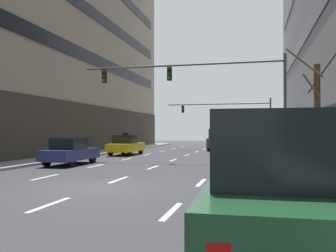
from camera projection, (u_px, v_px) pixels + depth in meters
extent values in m
plane|color=#38383D|center=(98.00, 187.00, 12.42)|extent=(120.00, 120.00, 0.00)
cube|color=silver|center=(45.00, 177.00, 15.15)|extent=(0.16, 2.00, 0.01)
cube|color=silver|center=(96.00, 166.00, 20.01)|extent=(0.16, 2.00, 0.01)
cube|color=silver|center=(127.00, 159.00, 24.87)|extent=(0.16, 2.00, 0.01)
cube|color=silver|center=(148.00, 154.00, 29.73)|extent=(0.16, 2.00, 0.01)
cube|color=silver|center=(162.00, 151.00, 34.59)|extent=(0.16, 2.00, 0.01)
cube|color=silver|center=(174.00, 149.00, 39.45)|extent=(0.16, 2.00, 0.01)
cube|color=silver|center=(183.00, 147.00, 44.31)|extent=(0.16, 2.00, 0.01)
cube|color=silver|center=(50.00, 205.00, 9.50)|extent=(0.16, 2.00, 0.01)
cube|color=silver|center=(119.00, 180.00, 14.36)|extent=(0.16, 2.00, 0.01)
cube|color=silver|center=(153.00, 167.00, 19.22)|extent=(0.16, 2.00, 0.01)
cube|color=silver|center=(173.00, 160.00, 24.08)|extent=(0.16, 2.00, 0.01)
cube|color=silver|center=(187.00, 155.00, 28.94)|extent=(0.16, 2.00, 0.01)
cube|color=silver|center=(197.00, 152.00, 33.80)|extent=(0.16, 2.00, 0.01)
cube|color=silver|center=(204.00, 149.00, 38.66)|extent=(0.16, 2.00, 0.01)
cube|color=silver|center=(209.00, 147.00, 43.52)|extent=(0.16, 2.00, 0.01)
cube|color=silver|center=(172.00, 211.00, 8.72)|extent=(0.16, 2.00, 0.01)
cube|color=silver|center=(201.00, 182.00, 13.58)|extent=(0.16, 2.00, 0.01)
cube|color=silver|center=(215.00, 169.00, 18.43)|extent=(0.16, 2.00, 0.01)
cube|color=silver|center=(223.00, 161.00, 23.29)|extent=(0.16, 2.00, 0.01)
cube|color=silver|center=(229.00, 156.00, 28.15)|extent=(0.16, 2.00, 0.01)
cube|color=silver|center=(232.00, 152.00, 33.01)|extent=(0.16, 2.00, 0.01)
cube|color=silver|center=(235.00, 149.00, 37.87)|extent=(0.16, 2.00, 0.01)
cube|color=silver|center=(237.00, 147.00, 42.73)|extent=(0.16, 2.00, 0.01)
cylinder|color=black|center=(123.00, 150.00, 30.69)|extent=(0.23, 0.66, 0.66)
cylinder|color=black|center=(141.00, 150.00, 30.29)|extent=(0.23, 0.66, 0.66)
cylinder|color=black|center=(111.00, 152.00, 28.09)|extent=(0.23, 0.66, 0.66)
cylinder|color=black|center=(129.00, 152.00, 27.69)|extent=(0.23, 0.66, 0.66)
cube|color=yellow|center=(126.00, 147.00, 29.19)|extent=(1.90, 4.40, 0.64)
cube|color=black|center=(125.00, 139.00, 29.01)|extent=(1.62, 1.91, 0.68)
cube|color=white|center=(128.00, 145.00, 31.43)|extent=(0.20, 0.08, 0.14)
cube|color=red|center=(108.00, 147.00, 27.28)|extent=(0.20, 0.08, 0.14)
cube|color=white|center=(142.00, 145.00, 31.11)|extent=(0.20, 0.08, 0.14)
cube|color=red|center=(124.00, 147.00, 26.96)|extent=(0.20, 0.08, 0.14)
cube|color=black|center=(125.00, 134.00, 29.02)|extent=(0.44, 0.21, 0.18)
cylinder|color=black|center=(70.00, 158.00, 22.13)|extent=(0.21, 0.63, 0.63)
cylinder|color=black|center=(93.00, 158.00, 21.77)|extent=(0.21, 0.63, 0.63)
cylinder|color=black|center=(47.00, 161.00, 19.63)|extent=(0.21, 0.63, 0.63)
cylinder|color=black|center=(72.00, 162.00, 19.28)|extent=(0.21, 0.63, 0.63)
cube|color=navy|center=(71.00, 154.00, 20.71)|extent=(1.76, 4.18, 0.61)
cube|color=black|center=(69.00, 144.00, 20.53)|extent=(1.52, 1.81, 0.65)
cube|color=white|center=(78.00, 150.00, 22.85)|extent=(0.19, 0.08, 0.13)
cube|color=red|center=(41.00, 154.00, 18.86)|extent=(0.19, 0.08, 0.13)
cube|color=white|center=(96.00, 151.00, 22.56)|extent=(0.19, 0.08, 0.13)
cube|color=red|center=(62.00, 155.00, 18.57)|extent=(0.19, 0.08, 0.13)
cylinder|color=black|center=(217.00, 145.00, 42.54)|extent=(0.23, 0.67, 0.67)
cylinder|color=black|center=(230.00, 145.00, 42.13)|extent=(0.23, 0.67, 0.67)
cylinder|color=black|center=(214.00, 146.00, 39.90)|extent=(0.23, 0.67, 0.67)
cylinder|color=black|center=(228.00, 146.00, 39.50)|extent=(0.23, 0.67, 0.67)
cube|color=yellow|center=(222.00, 142.00, 41.02)|extent=(1.93, 4.47, 0.65)
cube|color=black|center=(222.00, 137.00, 40.84)|extent=(1.64, 1.94, 0.69)
cube|color=white|center=(219.00, 141.00, 43.29)|extent=(0.20, 0.08, 0.14)
cube|color=red|center=(214.00, 142.00, 39.08)|extent=(0.20, 0.08, 0.14)
cube|color=white|center=(229.00, 141.00, 42.97)|extent=(0.20, 0.08, 0.14)
cube|color=red|center=(226.00, 142.00, 38.75)|extent=(0.20, 0.08, 0.14)
cube|color=black|center=(222.00, 133.00, 40.84)|extent=(0.45, 0.21, 0.18)
cylinder|color=black|center=(212.00, 146.00, 37.39)|extent=(0.23, 0.68, 0.67)
cylinder|color=black|center=(227.00, 147.00, 37.02)|extent=(0.23, 0.68, 0.67)
cylinder|color=black|center=(209.00, 148.00, 34.70)|extent=(0.23, 0.68, 0.67)
cylinder|color=black|center=(225.00, 148.00, 34.33)|extent=(0.23, 0.68, 0.67)
cube|color=#1E512D|center=(218.00, 143.00, 35.87)|extent=(1.91, 4.51, 0.92)
cube|color=black|center=(218.00, 133.00, 35.88)|extent=(1.65, 2.67, 0.92)
cube|color=white|center=(214.00, 140.00, 38.17)|extent=(0.20, 0.08, 0.14)
cube|color=red|center=(209.00, 142.00, 33.87)|extent=(0.20, 0.08, 0.14)
cube|color=white|center=(226.00, 140.00, 37.87)|extent=(0.20, 0.08, 0.14)
cube|color=red|center=(223.00, 142.00, 33.57)|extent=(0.20, 0.08, 0.14)
cylinder|color=black|center=(224.00, 219.00, 6.57)|extent=(0.24, 0.69, 0.69)
cylinder|color=black|center=(321.00, 224.00, 6.22)|extent=(0.24, 0.69, 0.69)
cube|color=#1E512D|center=(278.00, 213.00, 5.03)|extent=(2.02, 4.62, 0.94)
cube|color=black|center=(278.00, 147.00, 5.05)|extent=(1.73, 2.74, 0.94)
cube|color=white|center=(235.00, 179.00, 7.37)|extent=(0.21, 0.09, 0.15)
cube|color=red|center=(219.00, 250.00, 2.98)|extent=(0.21, 0.09, 0.15)
cube|color=white|center=(303.00, 181.00, 7.09)|extent=(0.21, 0.09, 0.15)
cylinder|color=black|center=(240.00, 177.00, 12.73)|extent=(0.23, 0.66, 0.65)
cylinder|color=black|center=(287.00, 178.00, 12.38)|extent=(0.23, 0.66, 0.65)
cylinder|color=black|center=(238.00, 189.00, 10.12)|extent=(0.23, 0.66, 0.65)
cylinder|color=black|center=(297.00, 191.00, 9.77)|extent=(0.23, 0.66, 0.65)
cube|color=#474C51|center=(265.00, 169.00, 11.26)|extent=(1.89, 4.39, 0.89)
cube|color=black|center=(265.00, 141.00, 11.27)|extent=(1.62, 2.60, 0.89)
cube|color=white|center=(245.00, 158.00, 13.49)|extent=(0.20, 0.08, 0.14)
cube|color=red|center=(243.00, 171.00, 9.31)|extent=(0.20, 0.08, 0.14)
cube|color=white|center=(280.00, 159.00, 13.20)|extent=(0.20, 0.08, 0.14)
cube|color=red|center=(295.00, 172.00, 9.03)|extent=(0.20, 0.08, 0.14)
cylinder|color=#4C4C51|center=(285.00, 108.00, 20.81)|extent=(0.18, 0.18, 6.39)
cylinder|color=#4C4C51|center=(179.00, 65.00, 22.34)|extent=(12.66, 0.12, 0.12)
cube|color=black|center=(170.00, 74.00, 22.48)|extent=(0.28, 0.24, 0.84)
sphere|color=#4B0704|center=(169.00, 69.00, 22.35)|extent=(0.17, 0.17, 0.17)
sphere|color=#523505|center=(169.00, 74.00, 22.35)|extent=(0.17, 0.17, 0.17)
sphere|color=green|center=(169.00, 78.00, 22.34)|extent=(0.17, 0.17, 0.17)
cube|color=black|center=(104.00, 76.00, 23.53)|extent=(0.28, 0.24, 0.84)
sphere|color=#4B0704|center=(104.00, 72.00, 23.39)|extent=(0.17, 0.17, 0.17)
sphere|color=#523505|center=(103.00, 76.00, 23.39)|extent=(0.17, 0.17, 0.17)
sphere|color=green|center=(103.00, 80.00, 23.39)|extent=(0.17, 0.17, 0.17)
cylinder|color=#4C4C51|center=(271.00, 123.00, 39.26)|extent=(0.18, 0.18, 5.50)
cylinder|color=#4C4C51|center=(218.00, 104.00, 40.65)|extent=(11.60, 0.12, 0.12)
cube|color=black|center=(183.00, 109.00, 41.60)|extent=(0.28, 0.24, 0.84)
sphere|color=#4B0704|center=(183.00, 107.00, 41.47)|extent=(0.17, 0.17, 0.17)
sphere|color=orange|center=(183.00, 109.00, 41.46)|extent=(0.17, 0.17, 0.17)
sphere|color=#073E10|center=(183.00, 111.00, 41.46)|extent=(0.17, 0.17, 0.17)
cylinder|color=#4C3823|center=(317.00, 121.00, 13.97)|extent=(0.24, 0.24, 4.45)
cylinder|color=#42301E|center=(311.00, 86.00, 13.78)|extent=(0.62, 0.58, 1.04)
cylinder|color=#42301E|center=(322.00, 73.00, 14.42)|extent=(1.09, 0.65, 1.58)
cylinder|color=#42301E|center=(304.00, 62.00, 13.57)|extent=(1.23, 1.22, 1.38)
cylinder|color=brown|center=(284.00, 151.00, 25.76)|extent=(0.13, 0.13, 0.76)
cylinder|color=brown|center=(286.00, 151.00, 25.82)|extent=(0.13, 0.13, 0.76)
cube|color=black|center=(285.00, 142.00, 25.80)|extent=(0.39, 0.35, 0.54)
sphere|color=brown|center=(285.00, 137.00, 25.80)|extent=(0.20, 0.20, 0.20)
cylinder|color=black|center=(282.00, 142.00, 25.73)|extent=(0.09, 0.09, 0.48)
cylinder|color=black|center=(287.00, 142.00, 25.87)|extent=(0.09, 0.09, 0.48)
cylinder|color=#383D59|center=(312.00, 158.00, 18.04)|extent=(0.13, 0.13, 0.88)
cylinder|color=#383D59|center=(309.00, 158.00, 18.05)|extent=(0.13, 0.13, 0.88)
cube|color=#3F5938|center=(311.00, 144.00, 18.06)|extent=(0.37, 0.25, 0.62)
sphere|color=#9E704C|center=(311.00, 135.00, 18.06)|extent=(0.23, 0.23, 0.23)
cylinder|color=#3F5938|center=(315.00, 143.00, 18.04)|extent=(0.09, 0.09, 0.56)
cylinder|color=#3F5938|center=(306.00, 143.00, 18.07)|extent=(0.09, 0.09, 0.56)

